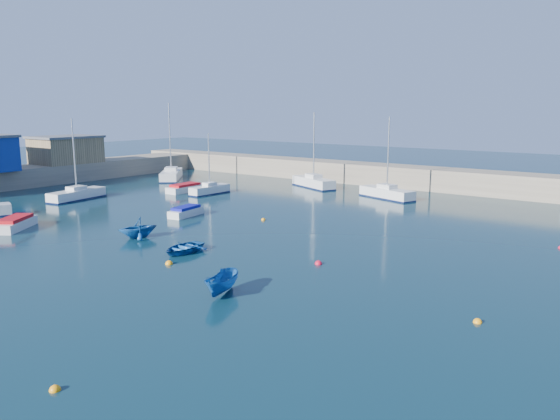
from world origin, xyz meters
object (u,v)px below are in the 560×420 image
Objects in this scene: sailboat_5 at (314,182)px; motorboat_0 at (15,223)px; brick_shed_a at (66,151)px; dinghy_center at (183,248)px; sailboat_6 at (387,193)px; motorboat_1 at (186,211)px; sailboat_4 at (171,174)px; dinghy_left at (138,228)px; dinghy_right at (222,284)px; motorboat_2 at (185,188)px; sailboat_2 at (77,194)px; sailboat_3 at (210,189)px.

sailboat_5 is 2.00× the size of motorboat_0.
dinghy_center is (40.56, -16.97, -3.75)m from brick_shed_a.
sailboat_5 is 1.05× the size of sailboat_6.
motorboat_1 is at bearing 132.10° from dinghy_center.
motorboat_1 is (20.78, -17.09, -0.24)m from sailboat_4.
dinghy_left reaches higher than dinghy_right.
sailboat_6 is 1.81× the size of motorboat_2.
sailboat_5 is 22.42m from motorboat_1.
sailboat_2 is 27.89m from sailboat_5.
brick_shed_a is at bearing 157.30° from motorboat_1.
motorboat_1 is 14.84m from motorboat_2.
dinghy_right reaches higher than motorboat_0.
dinghy_right is at bearing -47.48° from motorboat_1.
dinghy_left is 15.20m from dinghy_right.
motorboat_1 is 8.80m from dinghy_left.
motorboat_0 is at bearing -129.57° from motorboat_1.
motorboat_2 is at bearing -75.45° from sailboat_4.
dinghy_left is 0.96× the size of dinghy_right.
motorboat_1 is 1.32× the size of dinghy_left.
sailboat_6 reaches higher than dinghy_center.
sailboat_2 is 2.60× the size of dinghy_center.
dinghy_right is at bearing -149.91° from sailboat_6.
sailboat_3 is at bearing 136.74° from sailboat_6.
sailboat_5 is (6.72, 11.66, 0.13)m from sailboat_3.
sailboat_6 is 29.28m from dinghy_left.
sailboat_3 is 13.01m from motorboat_1.
sailboat_3 is at bearing 7.06° from brick_shed_a.
motorboat_1 is (0.60, -22.41, -0.23)m from sailboat_5.
sailboat_6 is 2.25× the size of motorboat_1.
dinghy_right is at bearing -79.96° from sailboat_4.
sailboat_4 is (-4.53, 17.76, 0.09)m from sailboat_2.
sailboat_3 is at bearing 117.54° from dinghy_right.
dinghy_right is (14.07, -5.75, -0.18)m from dinghy_left.
dinghy_center is (16.64, -19.93, -0.19)m from sailboat_3.
sailboat_6 is at bearing -77.09° from sailboat_5.
brick_shed_a reaches higher than dinghy_center.
motorboat_1 is 1.18× the size of dinghy_center.
brick_shed_a is 2.38× the size of dinghy_center.
motorboat_2 is 1.46× the size of dinghy_center.
motorboat_0 is at bearing -106.18° from sailboat_4.
motorboat_1 is 1.26× the size of dinghy_right.
motorboat_1 is (-10.48, -20.21, -0.19)m from sailboat_6.
brick_shed_a reaches higher than dinghy_right.
dinghy_center is at bearing 9.92° from dinghy_left.
dinghy_left is (10.58, -18.92, 0.25)m from sailboat_3.
sailboat_3 is 0.66× the size of sailboat_4.
dinghy_center is at bearing -53.29° from motorboat_1.
brick_shed_a reaches higher than motorboat_1.
sailboat_5 reaches higher than sailboat_6.
sailboat_6 is 2.65× the size of dinghy_center.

